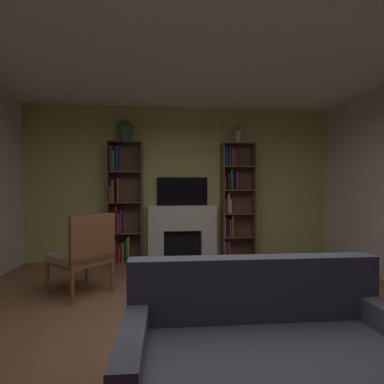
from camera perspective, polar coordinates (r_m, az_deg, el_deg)
The scene contains 12 objects.
ground_plane at distance 3.03m, azimuth 2.62°, elevation -25.79°, with size 7.01×7.01×0.00m, color #8A5D3F.
wall_back_accent at distance 5.64m, azimuth -1.93°, elevation 1.62°, with size 5.80×0.06×2.86m, color #B6C268.
ceiling at distance 3.11m, azimuth 2.66°, elevation 30.42°, with size 5.80×5.97×0.06m, color white.
fireplace at distance 5.57m, azimuth -1.82°, elevation -7.65°, with size 1.36×0.50×1.02m.
tv at distance 5.58m, azimuth -1.88°, elevation 0.13°, with size 0.94×0.06×0.52m, color black.
bookshelf_left at distance 5.54m, azimuth -13.30°, elevation -2.92°, with size 0.61×0.31×2.18m.
bookshelf_right at distance 5.65m, azimuth 7.95°, elevation -1.60°, with size 0.61×0.31×2.18m.
potted_plant at distance 5.58m, azimuth -12.70°, elevation 11.53°, with size 0.29×0.29×0.39m.
vase_with_flowers at distance 5.72m, azimuth 8.81°, elevation 10.55°, with size 0.11×0.11×0.41m.
couch at distance 2.09m, azimuth 14.64°, elevation -29.84°, with size 1.74×0.90×0.88m.
armchair at distance 4.09m, azimuth -20.00°, elevation -10.95°, with size 0.88×0.87×1.03m.
coffee_table at distance 2.73m, azimuth 8.58°, elevation -21.69°, with size 0.74×0.43×0.37m.
Camera 1 is at (-0.41, -2.67, 1.36)m, focal length 27.85 mm.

